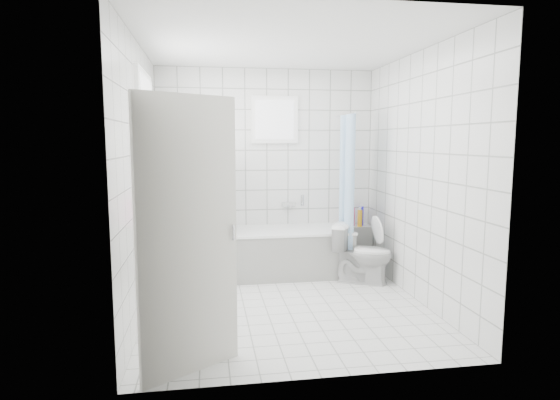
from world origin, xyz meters
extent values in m
plane|color=white|center=(0.00, 0.00, 0.00)|extent=(3.00, 3.00, 0.00)
plane|color=white|center=(0.00, 0.00, 2.60)|extent=(3.00, 3.00, 0.00)
cube|color=white|center=(0.00, 1.50, 1.30)|extent=(2.80, 0.02, 2.60)
cube|color=white|center=(0.00, -1.50, 1.30)|extent=(2.80, 0.02, 2.60)
cube|color=white|center=(-1.40, 0.00, 1.30)|extent=(0.02, 3.00, 2.60)
cube|color=white|center=(1.40, 0.00, 1.30)|extent=(0.02, 3.00, 2.60)
cube|color=white|center=(-1.35, 0.30, 1.60)|extent=(0.01, 0.90, 1.40)
cube|color=white|center=(0.10, 1.46, 1.95)|extent=(0.50, 0.01, 0.50)
cube|color=white|center=(-1.31, 0.30, 0.86)|extent=(0.18, 1.02, 0.08)
cube|color=silver|center=(-0.91, -1.26, 1.00)|extent=(0.69, 0.47, 2.00)
cube|color=white|center=(0.18, 1.12, 0.28)|extent=(1.61, 0.75, 0.55)
cube|color=white|center=(0.18, 1.12, 0.57)|extent=(1.63, 0.77, 0.03)
cube|color=white|center=(-0.70, 1.07, 0.75)|extent=(0.15, 0.85, 1.50)
cube|color=white|center=(1.19, 1.38, 0.28)|extent=(0.40, 0.24, 0.55)
imported|color=white|center=(1.03, 0.65, 0.35)|extent=(0.78, 0.64, 0.70)
cylinder|color=silver|center=(0.94, 1.10, 2.00)|extent=(0.02, 0.80, 0.02)
cube|color=silver|center=(0.28, 1.46, 0.85)|extent=(0.18, 0.06, 0.06)
imported|color=#37EAF9|center=(-1.30, 0.15, 1.01)|extent=(0.10, 0.10, 0.21)
imported|color=white|center=(-1.30, 0.41, 1.04)|extent=(0.15, 0.15, 0.28)
imported|color=silver|center=(-1.30, 0.24, 0.99)|extent=(0.19, 0.19, 0.17)
imported|color=#CC66C7|center=(-1.30, 0.57, 0.99)|extent=(0.10, 0.10, 0.18)
imported|color=#D85495|center=(-1.30, -0.08, 1.06)|extent=(0.16, 0.16, 0.32)
cylinder|color=#FFB01A|center=(1.21, 1.31, 0.66)|extent=(0.06, 0.06, 0.22)
cylinder|color=#D11844|center=(1.14, 1.38, 0.67)|extent=(0.06, 0.06, 0.24)
cylinder|color=#271DE9|center=(1.26, 1.39, 0.68)|extent=(0.06, 0.06, 0.26)
camera|label=1|loc=(-0.79, -4.56, 1.68)|focal=30.00mm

